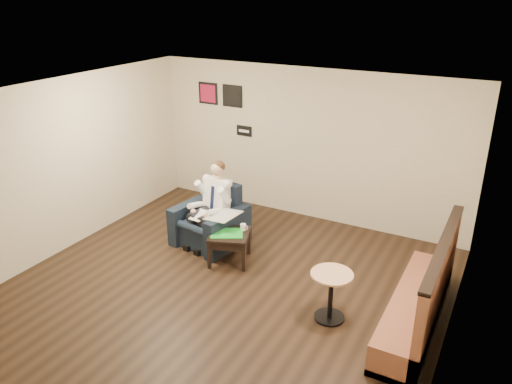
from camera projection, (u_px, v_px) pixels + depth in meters
The scene contains 19 objects.
ground at pixel (221, 292), 7.18m from camera, with size 6.00×6.00×0.00m, color black.
wall_back at pixel (307, 145), 9.08m from camera, with size 6.00×0.02×2.80m, color beige.
wall_front at pixel (28, 330), 4.20m from camera, with size 6.00×0.02×2.80m, color beige.
wall_left at pixel (60, 168), 7.96m from camera, with size 0.02×6.00×2.80m, color beige.
wall_right at pixel (456, 257), 5.33m from camera, with size 0.02×6.00×2.80m, color beige.
ceiling at pixel (215, 99), 6.11m from camera, with size 6.00×6.00×0.02m, color white.
seating_sign at pixel (244, 131), 9.60m from camera, with size 0.32×0.02×0.20m, color black.
art_print_left at pixel (208, 93), 9.71m from camera, with size 0.42×0.03×0.42m, color #AA153F.
art_print_right at pixel (232, 96), 9.47m from camera, with size 0.42×0.03×0.42m, color black.
armchair at pixel (209, 217), 8.39m from camera, with size 1.01×1.01×0.98m, color black.
seated_man at pixel (204, 209), 8.23m from camera, with size 0.64×0.96×1.35m, color white, non-canonical shape.
lap_papers at pixel (200, 215), 8.18m from camera, with size 0.22×0.32×0.01m, color white.
newspaper at pixel (224, 215), 8.02m from camera, with size 0.43×0.53×0.01m, color silver.
side_table at pixel (230, 247), 7.91m from camera, with size 0.61×0.61×0.50m, color black.
green_folder at pixel (227, 233), 7.80m from camera, with size 0.50×0.35×0.01m, color green.
coffee_mug at pixel (243, 227), 7.90m from camera, with size 0.09×0.09×0.10m, color white.
smartphone at pixel (235, 228), 7.97m from camera, with size 0.15×0.08×0.01m, color black.
banquette at pixel (419, 283), 6.27m from camera, with size 0.58×2.43×1.24m, color brown.
cafe_table at pixel (331, 296), 6.50m from camera, with size 0.55×0.55×0.69m, color tan.
Camera 1 is at (3.33, -5.11, 4.08)m, focal length 35.00 mm.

